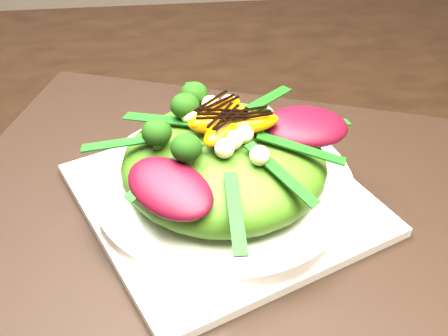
{
  "coord_description": "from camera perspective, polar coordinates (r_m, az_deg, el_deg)",
  "views": [
    {
      "loc": [
        -0.28,
        -0.49,
        1.14
      ],
      "look_at": [
        -0.24,
        -0.05,
        0.8
      ],
      "focal_mm": 48.0,
      "sensor_mm": 36.0,
      "label": 1
    }
  ],
  "objects": [
    {
      "name": "plate_base",
      "position": [
        0.58,
        0.0,
        -2.96
      ],
      "size": [
        0.33,
        0.33,
        0.01
      ],
      "primitive_type": "cube",
      "rotation": [
        0.0,
        0.0,
        0.41
      ],
      "color": "white",
      "rests_on": "placemat"
    },
    {
      "name": "broccoli_floret",
      "position": [
        0.55,
        -7.77,
        4.54
      ],
      "size": [
        0.04,
        0.04,
        0.04
      ],
      "primitive_type": "sphere",
      "rotation": [
        0.0,
        0.0,
        -0.09
      ],
      "color": "black",
      "rests_on": "lettuce_mound"
    },
    {
      "name": "radicchio_leaf",
      "position": [
        0.56,
        7.79,
        3.94
      ],
      "size": [
        0.09,
        0.06,
        0.02
      ],
      "primitive_type": "ellipsoid",
      "rotation": [
        0.0,
        0.0,
        0.1
      ],
      "color": "#400613",
      "rests_on": "lettuce_mound"
    },
    {
      "name": "orange_segment",
      "position": [
        0.55,
        -2.88,
        5.12
      ],
      "size": [
        0.06,
        0.04,
        0.02
      ],
      "primitive_type": "ellipsoid",
      "rotation": [
        0.0,
        0.0,
        0.17
      ],
      "color": "#DC6503",
      "rests_on": "lettuce_mound"
    },
    {
      "name": "balsamic_drizzle",
      "position": [
        0.55,
        -2.91,
        5.89
      ],
      "size": [
        0.04,
        0.01,
        0.0
      ],
      "primitive_type": "cube",
      "rotation": [
        0.0,
        0.0,
        0.17
      ],
      "color": "black",
      "rests_on": "orange_segment"
    },
    {
      "name": "macadamia_nut",
      "position": [
        0.5,
        5.25,
        0.53
      ],
      "size": [
        0.02,
        0.02,
        0.02
      ],
      "primitive_type": "sphere",
      "rotation": [
        0.0,
        0.0,
        -0.26
      ],
      "color": "beige",
      "rests_on": "lettuce_mound"
    },
    {
      "name": "dining_table",
      "position": [
        0.7,
        19.53,
        -0.52
      ],
      "size": [
        1.6,
        0.9,
        0.75
      ],
      "primitive_type": "cube",
      "color": "black",
      "rests_on": "floor"
    },
    {
      "name": "placemat",
      "position": [
        0.58,
        -0.0,
        -3.48
      ],
      "size": [
        0.65,
        0.57,
        0.0
      ],
      "primitive_type": "cube",
      "rotation": [
        0.0,
        0.0,
        -0.34
      ],
      "color": "black",
      "rests_on": "dining_table"
    },
    {
      "name": "lettuce_mound",
      "position": [
        0.55,
        -0.0,
        0.43
      ],
      "size": [
        0.2,
        0.2,
        0.06
      ],
      "primitive_type": "ellipsoid",
      "rotation": [
        0.0,
        0.0,
        -0.05
      ],
      "color": "#396112",
      "rests_on": "salad_bowl"
    },
    {
      "name": "salad_bowl",
      "position": [
        0.57,
        -0.0,
        -1.91
      ],
      "size": [
        0.31,
        0.31,
        0.02
      ],
      "primitive_type": "cylinder",
      "rotation": [
        0.0,
        0.0,
        -0.32
      ],
      "color": "white",
      "rests_on": "plate_base"
    }
  ]
}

